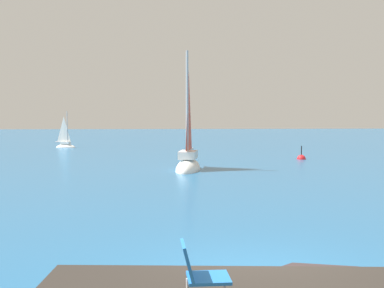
{
  "coord_description": "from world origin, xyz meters",
  "views": [
    {
      "loc": [
        -1.56,
        -8.38,
        2.94
      ],
      "look_at": [
        -0.28,
        13.0,
        1.57
      ],
      "focal_mm": 45.74,
      "sensor_mm": 36.0,
      "label": 1
    }
  ],
  "objects_px": {
    "sailboat_far": "(66,146)",
    "marker_buoy": "(301,159)",
    "sailboat_near": "(188,163)",
    "beach_chair": "(199,271)"
  },
  "relations": [
    {
      "from": "sailboat_near",
      "to": "sailboat_far",
      "type": "height_order",
      "value": "sailboat_near"
    },
    {
      "from": "sailboat_far",
      "to": "beach_chair",
      "type": "relative_size",
      "value": 4.24
    },
    {
      "from": "sailboat_near",
      "to": "marker_buoy",
      "type": "relative_size",
      "value": 5.87
    },
    {
      "from": "sailboat_near",
      "to": "sailboat_far",
      "type": "distance_m",
      "value": 19.22
    },
    {
      "from": "sailboat_far",
      "to": "beach_chair",
      "type": "height_order",
      "value": "sailboat_far"
    },
    {
      "from": "sailboat_far",
      "to": "marker_buoy",
      "type": "height_order",
      "value": "sailboat_far"
    },
    {
      "from": "sailboat_near",
      "to": "beach_chair",
      "type": "relative_size",
      "value": 8.32
    },
    {
      "from": "sailboat_near",
      "to": "beach_chair",
      "type": "bearing_deg",
      "value": 8.08
    },
    {
      "from": "sailboat_near",
      "to": "beach_chair",
      "type": "xyz_separation_m",
      "value": [
        -0.85,
        -19.01,
        0.64
      ]
    },
    {
      "from": "sailboat_far",
      "to": "sailboat_near",
      "type": "bearing_deg",
      "value": -41.63
    }
  ]
}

